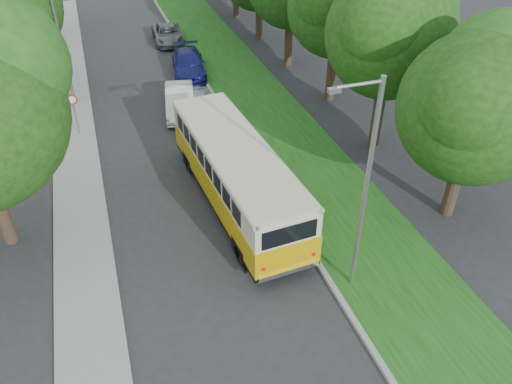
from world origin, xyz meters
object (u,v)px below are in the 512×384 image
object	(u,v)px
car_white	(180,101)
car_grey	(168,34)
vintage_bus	(236,176)
car_blue	(189,64)
car_silver	(197,105)
lamppost_near	(364,187)
lamppost_far	(58,38)

from	to	relation	value
car_white	car_grey	bearing A→B (deg)	92.85
vintage_bus	car_blue	bearing A→B (deg)	81.48
car_white	vintage_bus	bearing A→B (deg)	-76.89
car_silver	car_grey	world-z (taller)	car_silver
lamppost_near	car_grey	size ratio (longest dim) A/B	1.72
car_white	car_blue	xyz separation A→B (m)	(1.70, 5.49, -0.01)
car_grey	lamppost_near	bearing A→B (deg)	-83.69
car_silver	car_blue	distance (m)	6.23
vintage_bus	car_blue	xyz separation A→B (m)	(1.16, 15.13, -0.80)
lamppost_near	lamppost_far	bearing A→B (deg)	115.71
car_white	car_grey	distance (m)	12.35
vintage_bus	car_blue	size ratio (longest dim) A/B	2.03
lamppost_near	car_white	xyz separation A→B (m)	(-2.97, 15.54, -3.62)
lamppost_near	vintage_bus	size ratio (longest dim) A/B	0.77
car_grey	car_blue	bearing A→B (deg)	-85.12
lamppost_far	car_grey	xyz separation A→B (m)	(7.45, 9.30, -3.47)
lamppost_far	car_blue	world-z (taller)	lamppost_far
car_silver	car_white	world-z (taller)	car_white
car_white	car_blue	size ratio (longest dim) A/B	0.89
car_white	car_grey	size ratio (longest dim) A/B	0.98
lamppost_near	lamppost_far	size ratio (longest dim) A/B	1.07
lamppost_near	vintage_bus	bearing A→B (deg)	112.36
car_silver	vintage_bus	bearing A→B (deg)	-78.97
lamppost_near	car_white	size ratio (longest dim) A/B	1.75
vintage_bus	car_grey	bearing A→B (deg)	83.31
car_white	car_blue	distance (m)	5.75
lamppost_near	car_silver	size ratio (longest dim) A/B	2.04
lamppost_far	car_grey	world-z (taller)	lamppost_far
lamppost_near	car_blue	xyz separation A→B (m)	(-1.27, 21.04, -3.63)
lamppost_near	car_white	bearing A→B (deg)	100.82
vintage_bus	car_white	world-z (taller)	vintage_bus
lamppost_near	car_blue	bearing A→B (deg)	93.46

